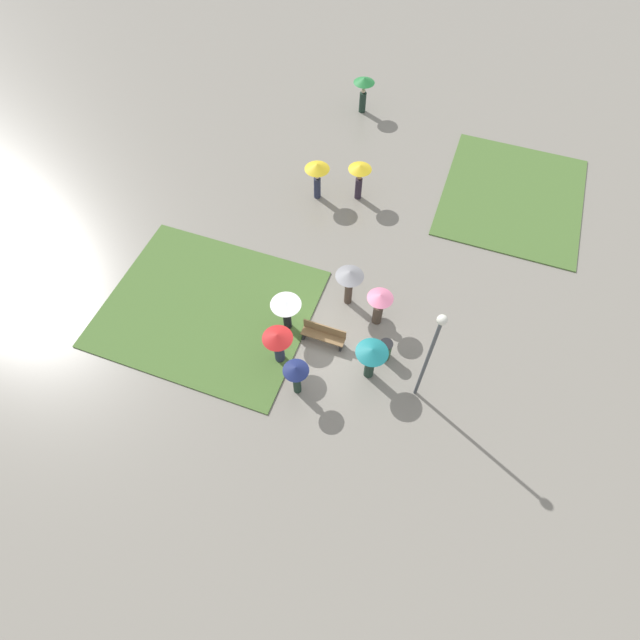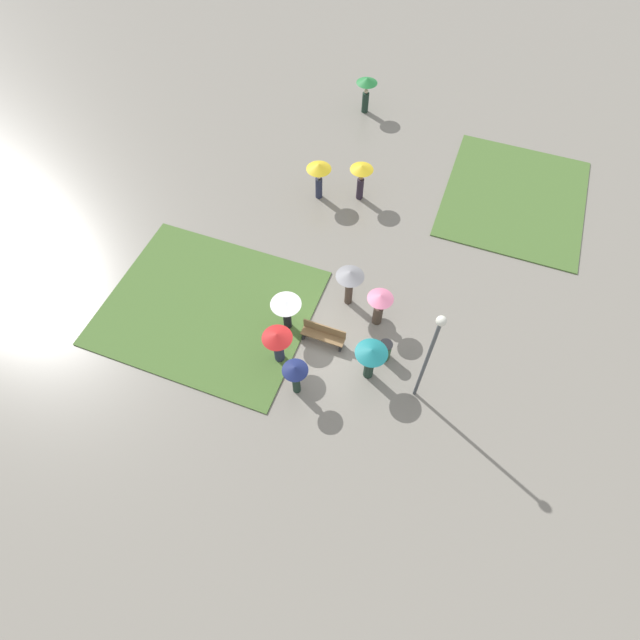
{
  "view_description": "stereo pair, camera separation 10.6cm",
  "coord_description": "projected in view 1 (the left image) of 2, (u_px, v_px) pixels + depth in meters",
  "views": [
    {
      "loc": [
        3.04,
        -9.48,
        16.62
      ],
      "look_at": [
        -0.51,
        0.3,
        0.68
      ],
      "focal_mm": 28.0,
      "sensor_mm": 36.0,
      "label": 1
    },
    {
      "loc": [
        3.14,
        -9.44,
        16.62
      ],
      "look_at": [
        -0.51,
        0.3,
        0.68
      ],
      "focal_mm": 28.0,
      "sensor_mm": 36.0,
      "label": 2
    }
  ],
  "objects": [
    {
      "name": "lamp_post",
      "position": [
        431.0,
        349.0,
        15.49
      ],
      "size": [
        0.32,
        0.32,
        4.99
      ],
      "color": "#474C51",
      "rests_on": "ground_plane"
    },
    {
      "name": "ground_plane",
      "position": [
        330.0,
        339.0,
        19.36
      ],
      "size": [
        90.0,
        90.0,
        0.0
      ],
      "primitive_type": "plane",
      "color": "gray"
    },
    {
      "name": "park_bench",
      "position": [
        324.0,
        334.0,
        18.94
      ],
      "size": [
        1.7,
        0.43,
        0.9
      ],
      "rotation": [
        0.0,
        0.0,
        -0.01
      ],
      "color": "brown",
      "rests_on": "ground_plane"
    },
    {
      "name": "trash_bin",
      "position": [
        385.0,
        350.0,
        18.56
      ],
      "size": [
        0.5,
        0.5,
        0.94
      ],
      "color": "#335638",
      "rests_on": "ground_plane"
    },
    {
      "name": "crowd_person_white",
      "position": [
        286.0,
        308.0,
        18.56
      ],
      "size": [
        1.17,
        1.17,
        1.75
      ],
      "rotation": [
        0.0,
        0.0,
        0.81
      ],
      "color": "black",
      "rests_on": "ground_plane"
    },
    {
      "name": "lone_walker_near_lawn",
      "position": [
        317.0,
        172.0,
        22.44
      ],
      "size": [
        1.14,
        1.14,
        1.92
      ],
      "rotation": [
        0.0,
        0.0,
        3.2
      ],
      "color": "#282D47",
      "rests_on": "ground_plane"
    },
    {
      "name": "lawn_patch_near",
      "position": [
        208.0,
        308.0,
        20.13
      ],
      "size": [
        8.15,
        6.81,
        0.06
      ],
      "color": "#4C7033",
      "rests_on": "ground_plane"
    },
    {
      "name": "lone_walker_far_path",
      "position": [
        364.0,
        87.0,
        26.14
      ],
      "size": [
        1.11,
        1.11,
        1.93
      ],
      "rotation": [
        0.0,
        0.0,
        3.76
      ],
      "color": "#1E3328",
      "rests_on": "ground_plane"
    },
    {
      "name": "crowd_person_grey",
      "position": [
        349.0,
        279.0,
        19.1
      ],
      "size": [
        1.11,
        1.11,
        1.94
      ],
      "rotation": [
        0.0,
        0.0,
        2.13
      ],
      "color": "#47382D",
      "rests_on": "ground_plane"
    },
    {
      "name": "crowd_person_red",
      "position": [
        278.0,
        342.0,
        17.82
      ],
      "size": [
        1.11,
        1.11,
        1.76
      ],
      "rotation": [
        0.0,
        0.0,
        2.47
      ],
      "color": "#282D47",
      "rests_on": "ground_plane"
    },
    {
      "name": "crowd_person_navy",
      "position": [
        296.0,
        374.0,
        17.09
      ],
      "size": [
        0.91,
        0.91,
        1.77
      ],
      "rotation": [
        0.0,
        0.0,
        0.89
      ],
      "color": "#1E3328",
      "rests_on": "ground_plane"
    },
    {
      "name": "lawn_patch_far",
      "position": [
        512.0,
        196.0,
        23.66
      ],
      "size": [
        6.37,
        7.52,
        0.06
      ],
      "color": "#4C7033",
      "rests_on": "ground_plane"
    },
    {
      "name": "lone_walker_mid_plaza",
      "position": [
        360.0,
        174.0,
        22.5
      ],
      "size": [
        1.06,
        1.06,
        1.88
      ],
      "rotation": [
        0.0,
        0.0,
        2.58
      ],
      "color": "#2D2333",
      "rests_on": "ground_plane"
    },
    {
      "name": "crowd_person_teal",
      "position": [
        371.0,
        357.0,
        17.43
      ],
      "size": [
        1.16,
        1.16,
        1.83
      ],
      "rotation": [
        0.0,
        0.0,
        4.84
      ],
      "color": "#1E3328",
      "rests_on": "ground_plane"
    },
    {
      "name": "crowd_person_pink",
      "position": [
        379.0,
        304.0,
        18.85
      ],
      "size": [
        1.0,
        1.0,
        1.75
      ],
      "rotation": [
        0.0,
        0.0,
        0.36
      ],
      "color": "#47382D",
      "rests_on": "ground_plane"
    }
  ]
}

